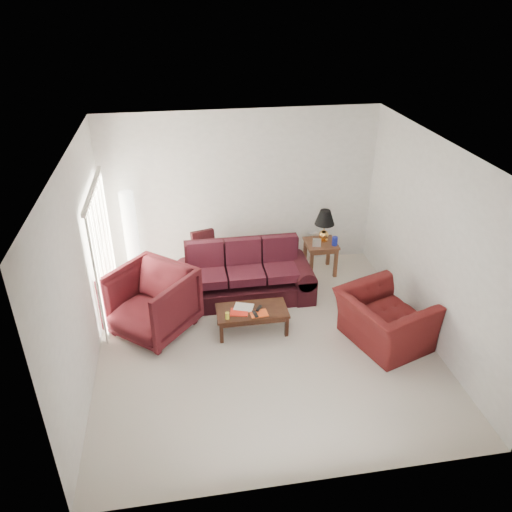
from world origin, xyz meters
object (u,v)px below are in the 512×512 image
Objects in this scene: end_table at (320,257)px; coffee_table at (252,320)px; sofa at (245,274)px; armchair_left at (151,302)px; floor_lamp at (132,237)px; armchair_right at (384,320)px.

coffee_table is (-1.56, -1.61, -0.12)m from end_table.
armchair_left is at bearing -156.56° from sofa.
floor_lamp reaches higher than end_table.
sofa is 2.15m from floor_lamp.
sofa is 2.45m from armchair_right.
coffee_table is at bearing -134.01° from end_table.
end_table is at bearing 22.77° from sofa.
floor_lamp is 2.74m from coffee_table.
floor_lamp is at bearing 153.88° from sofa.
armchair_left reaches higher than sofa.
end_table is at bearing -10.18° from armchair_right.
floor_lamp is at bearing 142.59° from armchair_left.
armchair_left is (-1.56, -0.70, 0.05)m from sofa.
end_table is 0.56× the size of coffee_table.
floor_lamp reaches higher than sofa.
armchair_left is 1.59m from coffee_table.
coffee_table is (-0.03, -0.95, -0.28)m from sofa.
sofa is at bearing 64.58° from armchair_left.
sofa is 3.74× the size of end_table.
floor_lamp is (-1.91, 0.91, 0.40)m from sofa.
sofa is 1.85× the size of armchair_right.
end_table is 3.39m from armchair_left.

